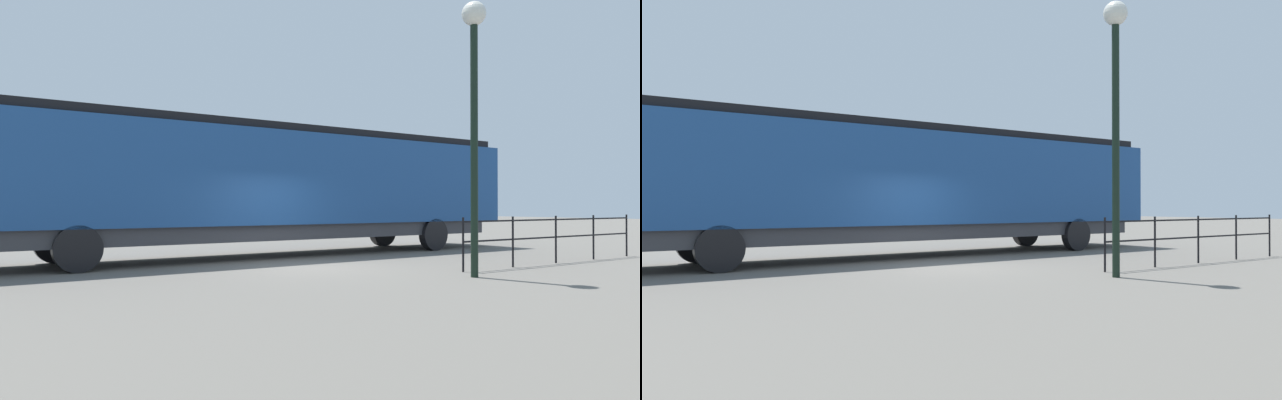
# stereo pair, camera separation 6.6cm
# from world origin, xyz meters

# --- Properties ---
(ground_plane) EXTENTS (120.00, 120.00, 0.00)m
(ground_plane) POSITION_xyz_m (0.00, 0.00, 0.00)
(ground_plane) COLOR #666059
(locomotive) EXTENTS (2.95, 18.03, 3.94)m
(locomotive) POSITION_xyz_m (-3.40, 1.40, 2.22)
(locomotive) COLOR navy
(locomotive) RESTS_ON ground_plane
(lamp_post) EXTENTS (0.52, 0.52, 5.97)m
(lamp_post) POSITION_xyz_m (3.68, 1.89, 4.25)
(lamp_post) COLOR black
(lamp_post) RESTS_ON ground_plane
(platform_fence) EXTENTS (0.05, 7.39, 1.27)m
(platform_fence) POSITION_xyz_m (2.87, 6.12, 0.81)
(platform_fence) COLOR black
(platform_fence) RESTS_ON ground_plane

